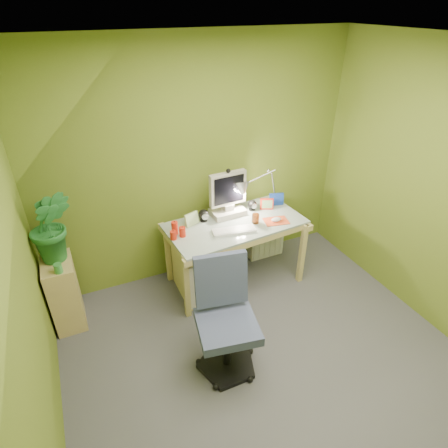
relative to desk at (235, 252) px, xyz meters
name	(u,v)px	position (x,y,z in m)	size (l,w,h in m)	color
floor	(274,371)	(-0.20, -1.18, -0.36)	(3.20, 3.20, 0.01)	#4C4C51
ceiling	(309,47)	(-0.20, -1.18, 2.04)	(3.20, 3.20, 0.01)	white
wall_back	(199,165)	(-0.20, 0.42, 0.84)	(3.20, 0.01, 2.40)	olive
wall_left	(14,326)	(-1.80, -1.18, 0.84)	(0.01, 3.20, 2.40)	olive
slope_ceiling	(116,187)	(-1.20, -1.18, 1.49)	(1.10, 3.20, 1.10)	white
desk	(235,252)	(0.00, 0.00, 0.00)	(1.34, 0.67, 0.72)	tan
monitor	(228,192)	(0.00, 0.18, 0.61)	(0.38, 0.22, 0.51)	#B7B2A5
speaker_left	(204,215)	(-0.27, 0.16, 0.42)	(0.10, 0.10, 0.12)	black
speaker_right	(252,205)	(0.27, 0.16, 0.41)	(0.09, 0.09, 0.11)	black
keyboard	(234,230)	(-0.08, -0.14, 0.37)	(0.41, 0.13, 0.02)	silver
mousepad	(276,221)	(0.38, -0.14, 0.36)	(0.23, 0.17, 0.01)	#D44921
mouse	(276,220)	(0.38, -0.14, 0.38)	(0.11, 0.07, 0.04)	silver
amber_tumbler	(256,219)	(0.18, -0.08, 0.40)	(0.07, 0.07, 0.09)	brown
candle_cluster	(176,230)	(-0.60, 0.01, 0.42)	(0.17, 0.15, 0.13)	red
photo_frame_red	(267,204)	(0.42, 0.12, 0.42)	(0.14, 0.02, 0.12)	red
photo_frame_blue	(276,199)	(0.56, 0.16, 0.42)	(0.15, 0.02, 0.13)	navy
photo_frame_green	(192,219)	(-0.40, 0.14, 0.42)	(0.15, 0.02, 0.13)	#B4D08F
desk_lamp	(268,179)	(0.45, 0.18, 0.67)	(0.58, 0.25, 0.62)	#BAB9BE
side_ledge	(64,293)	(-1.65, 0.08, -0.02)	(0.25, 0.39, 0.68)	tan
potted_plant	(51,226)	(-1.61, 0.13, 0.65)	(0.36, 0.29, 0.66)	#246D2D
green_cup	(58,268)	(-1.63, -0.07, 0.36)	(0.06, 0.06, 0.08)	#398B3D
task_chair	(227,325)	(-0.53, -0.97, 0.11)	(0.51, 0.51, 0.93)	#3A4360
radiator	(265,239)	(0.53, 0.29, -0.15)	(0.41, 0.16, 0.41)	white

